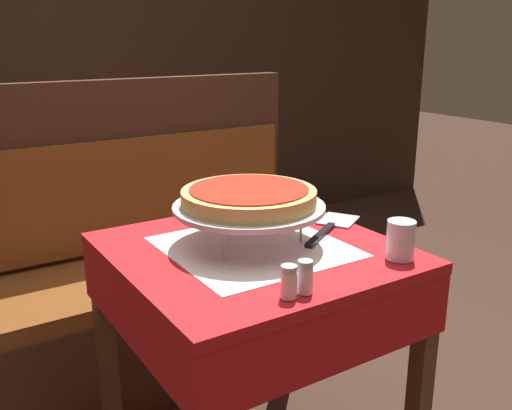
% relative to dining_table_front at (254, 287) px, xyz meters
% --- Properties ---
extents(dining_table_front, '(0.71, 0.71, 0.75)m').
position_rel_dining_table_front_xyz_m(dining_table_front, '(0.00, 0.00, 0.00)').
color(dining_table_front, red).
rests_on(dining_table_front, ground_plane).
extents(dining_table_rear, '(0.76, 0.76, 0.74)m').
position_rel_dining_table_front_xyz_m(dining_table_rear, '(0.05, 1.69, 0.01)').
color(dining_table_rear, red).
rests_on(dining_table_rear, ground_plane).
extents(booth_bench, '(1.63, 0.52, 1.12)m').
position_rel_dining_table_front_xyz_m(booth_bench, '(-0.12, 0.73, -0.31)').
color(booth_bench, '#3D2316').
rests_on(booth_bench, ground_plane).
extents(back_wall_panel, '(6.00, 0.04, 2.40)m').
position_rel_dining_table_front_xyz_m(back_wall_panel, '(0.00, 2.15, 0.57)').
color(back_wall_panel, black).
rests_on(back_wall_panel, ground_plane).
extents(pizza_pan_stand, '(0.40, 0.40, 0.11)m').
position_rel_dining_table_front_xyz_m(pizza_pan_stand, '(0.00, 0.02, 0.21)').
color(pizza_pan_stand, '#ADADB2').
rests_on(pizza_pan_stand, dining_table_front).
extents(deep_dish_pizza, '(0.35, 0.35, 0.04)m').
position_rel_dining_table_front_xyz_m(deep_dish_pizza, '(0.00, 0.02, 0.25)').
color(deep_dish_pizza, tan).
rests_on(deep_dish_pizza, pizza_pan_stand).
extents(pizza_server, '(0.30, 0.22, 0.01)m').
position_rel_dining_table_front_xyz_m(pizza_server, '(0.26, 0.01, 0.12)').
color(pizza_server, '#BCBCC1').
rests_on(pizza_server, dining_table_front).
extents(water_glass_near, '(0.07, 0.07, 0.10)m').
position_rel_dining_table_front_xyz_m(water_glass_near, '(0.26, -0.26, 0.17)').
color(water_glass_near, silver).
rests_on(water_glass_near, dining_table_front).
extents(salt_shaker, '(0.04, 0.04, 0.07)m').
position_rel_dining_table_front_xyz_m(salt_shaker, '(-0.10, -0.30, 0.15)').
color(salt_shaker, silver).
rests_on(salt_shaker, dining_table_front).
extents(pepper_shaker, '(0.03, 0.03, 0.07)m').
position_rel_dining_table_front_xyz_m(pepper_shaker, '(-0.06, -0.30, 0.15)').
color(pepper_shaker, silver).
rests_on(pepper_shaker, dining_table_front).
extents(napkin_holder, '(0.10, 0.05, 0.09)m').
position_rel_dining_table_front_xyz_m(napkin_holder, '(0.07, 0.31, 0.16)').
color(napkin_holder, '#B2B2B7').
rests_on(napkin_holder, dining_table_front).
extents(condiment_caddy, '(0.15, 0.15, 0.15)m').
position_rel_dining_table_front_xyz_m(condiment_caddy, '(-0.05, 1.78, 0.14)').
color(condiment_caddy, black).
rests_on(condiment_caddy, dining_table_rear).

